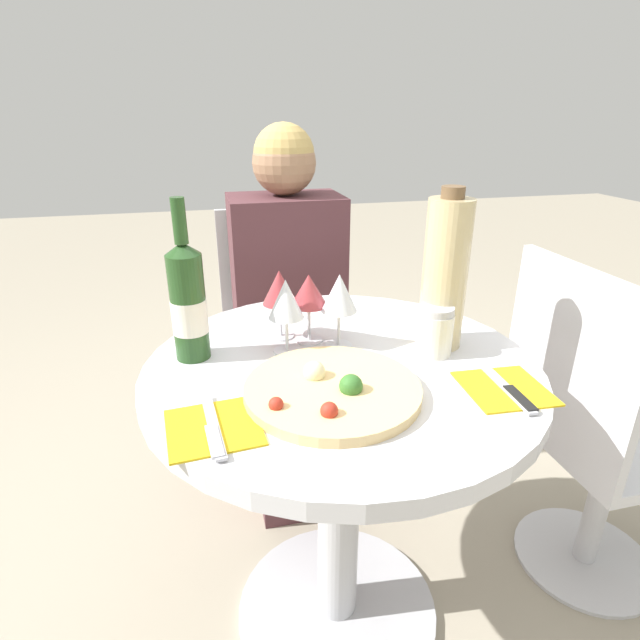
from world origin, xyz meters
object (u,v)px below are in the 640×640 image
object	(u,v)px
chair_behind_diner	(286,342)
wine_bottle	(188,302)
pizza_large	(332,389)
chair_empty_side	(595,438)
seated_diner	(293,334)
dining_table	(340,444)
tall_carafe	(445,274)

from	to	relation	value
chair_behind_diner	wine_bottle	xyz separation A→B (m)	(-0.30, -0.65, 0.42)
chair_behind_diner	pizza_large	size ratio (longest dim) A/B	2.79
chair_empty_side	wine_bottle	bearing A→B (deg)	-96.43
chair_behind_diner	seated_diner	world-z (taller)	seated_diner
pizza_large	dining_table	bearing A→B (deg)	66.54
chair_behind_diner	pizza_large	distance (m)	0.93
seated_diner	dining_table	bearing A→B (deg)	89.41
chair_empty_side	pizza_large	xyz separation A→B (m)	(-0.74, -0.11, 0.31)
chair_behind_diner	tall_carafe	bearing A→B (deg)	107.73
dining_table	seated_diner	distance (m)	0.60
pizza_large	wine_bottle	distance (m)	0.35
pizza_large	tall_carafe	size ratio (longest dim) A/B	0.94
pizza_large	tall_carafe	bearing A→B (deg)	28.32
dining_table	tall_carafe	world-z (taller)	tall_carafe
wine_bottle	seated_diner	bearing A→B (deg)	58.66
pizza_large	tall_carafe	distance (m)	0.36
dining_table	wine_bottle	distance (m)	0.46
wine_bottle	tall_carafe	distance (m)	0.54
seated_diner	pizza_large	distance (m)	0.75
dining_table	pizza_large	xyz separation A→B (m)	(-0.05, -0.12, 0.22)
dining_table	chair_behind_diner	distance (m)	0.75
chair_empty_side	pizza_large	distance (m)	0.81
chair_behind_diner	seated_diner	xyz separation A→B (m)	(-0.00, -0.15, 0.10)
seated_diner	chair_empty_side	xyz separation A→B (m)	(0.68, -0.61, -0.10)
chair_behind_diner	seated_diner	size ratio (longest dim) A/B	0.76
seated_diner	chair_empty_side	bearing A→B (deg)	137.99
chair_behind_diner	chair_empty_side	size ratio (longest dim) A/B	1.00
seated_diner	chair_empty_side	distance (m)	0.92
wine_bottle	dining_table	bearing A→B (deg)	-18.12
wine_bottle	tall_carafe	size ratio (longest dim) A/B	0.97
chair_empty_side	chair_behind_diner	bearing A→B (deg)	-138.39
seated_diner	wine_bottle	size ratio (longest dim) A/B	3.59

